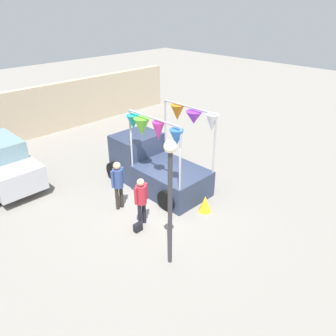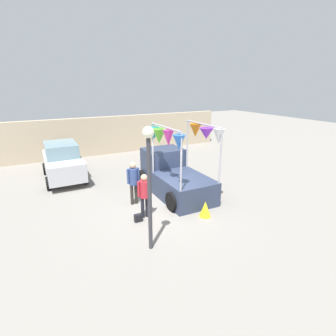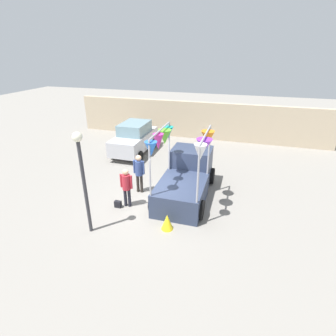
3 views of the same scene
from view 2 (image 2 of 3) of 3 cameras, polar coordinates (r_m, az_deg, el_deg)
ground_plane at (r=10.80m, az=-1.05°, el=-8.19°), size 60.00×60.00×0.00m
vendor_truck at (r=11.86m, az=1.04°, el=-0.91°), size 2.49×4.08×3.20m
parked_car at (r=14.52m, az=-21.96°, el=1.38°), size 1.88×4.00×1.88m
person_customer at (r=9.55m, az=-5.16°, el=-5.18°), size 0.53×0.34×1.68m
person_vendor at (r=10.62m, az=-7.55°, el=-2.36°), size 0.53×0.34×1.80m
handbag at (r=9.65m, az=-6.50°, el=-10.75°), size 0.28×0.16×0.28m
street_lamp at (r=7.22m, az=-4.13°, el=-0.89°), size 0.32×0.32×3.69m
brick_boundary_wall at (r=18.83m, az=-13.86°, el=6.83°), size 18.00×0.36×2.60m
folded_kite_bundle_sunflower at (r=9.95m, az=8.10°, el=-8.84°), size 0.61×0.61×0.60m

